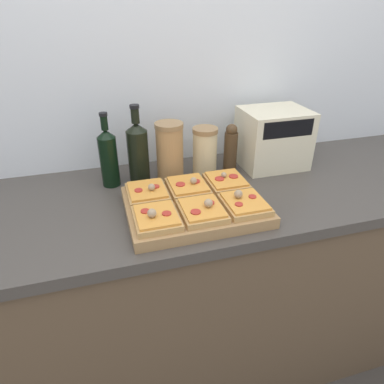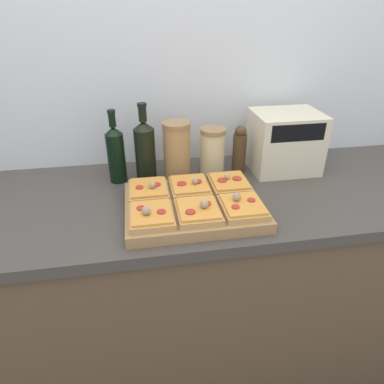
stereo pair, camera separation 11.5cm
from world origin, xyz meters
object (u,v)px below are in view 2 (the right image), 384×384
object	(u,v)px
olive_oil_bottle	(116,153)
toaster_oven	(284,142)
cutting_board	(193,206)
wine_bottle	(145,149)
grain_jar_short	(213,152)
grain_jar_tall	(177,150)
pepper_mill	(239,150)

from	to	relation	value
olive_oil_bottle	toaster_oven	size ratio (longest dim) A/B	0.97
toaster_oven	cutting_board	bearing A→B (deg)	-147.16
cutting_board	olive_oil_bottle	size ratio (longest dim) A/B	1.59
wine_bottle	grain_jar_short	xyz separation A→B (m)	(0.27, 0.00, -0.03)
cutting_board	grain_jar_tall	bearing A→B (deg)	93.93
grain_jar_short	pepper_mill	world-z (taller)	pepper_mill
olive_oil_bottle	grain_jar_tall	distance (m)	0.23
cutting_board	olive_oil_bottle	xyz separation A→B (m)	(-0.25, 0.27, 0.10)
olive_oil_bottle	pepper_mill	world-z (taller)	olive_oil_bottle
olive_oil_bottle	grain_jar_short	bearing A→B (deg)	-0.00
toaster_oven	grain_jar_short	bearing A→B (deg)	179.84
olive_oil_bottle	pepper_mill	bearing A→B (deg)	-0.00
grain_jar_short	toaster_oven	xyz separation A→B (m)	(0.30, -0.00, 0.02)
grain_jar_tall	cutting_board	bearing A→B (deg)	-86.07
grain_jar_tall	grain_jar_short	xyz separation A→B (m)	(0.14, 0.00, -0.02)
olive_oil_bottle	grain_jar_short	xyz separation A→B (m)	(0.38, -0.00, -0.02)
olive_oil_bottle	pepper_mill	xyz separation A→B (m)	(0.49, -0.00, -0.02)
cutting_board	pepper_mill	world-z (taller)	pepper_mill
wine_bottle	grain_jar_tall	bearing A→B (deg)	0.00
pepper_mill	toaster_oven	bearing A→B (deg)	-0.26
wine_bottle	grain_jar_short	bearing A→B (deg)	0.00
wine_bottle	grain_jar_tall	world-z (taller)	wine_bottle
olive_oil_bottle	pepper_mill	size ratio (longest dim) A/B	1.43
pepper_mill	olive_oil_bottle	bearing A→B (deg)	180.00
olive_oil_bottle	grain_jar_tall	world-z (taller)	olive_oil_bottle
grain_jar_short	cutting_board	bearing A→B (deg)	-114.41
grain_jar_tall	grain_jar_short	world-z (taller)	grain_jar_tall
pepper_mill	toaster_oven	size ratio (longest dim) A/B	0.68
cutting_board	wine_bottle	size ratio (longest dim) A/B	1.49
cutting_board	olive_oil_bottle	distance (m)	0.39
cutting_board	pepper_mill	size ratio (longest dim) A/B	2.28
cutting_board	grain_jar_short	size ratio (longest dim) A/B	2.35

